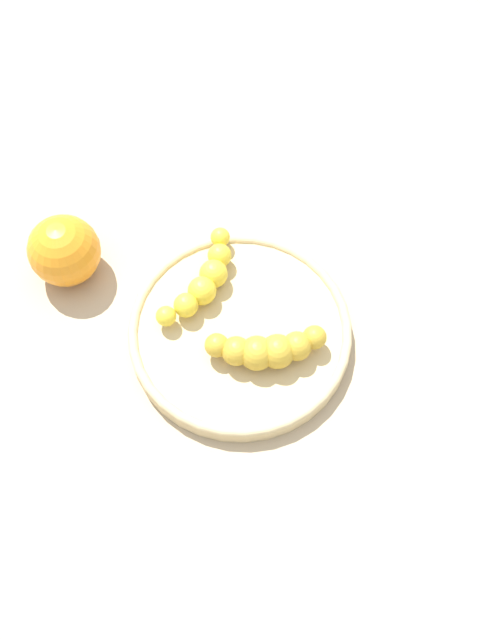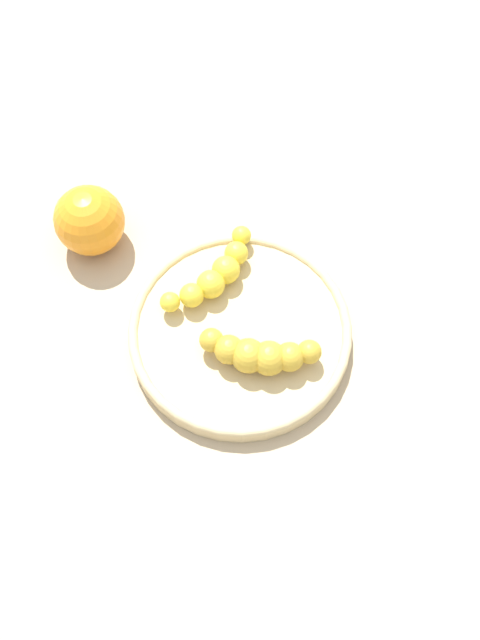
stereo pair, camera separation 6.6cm
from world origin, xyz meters
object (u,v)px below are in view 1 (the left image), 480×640
(fruit_bowl, at_px, (240,331))
(orange_fruit, at_px, (64,251))
(banana_yellow, at_px, (204,280))
(banana_spotted, at_px, (267,349))

(fruit_bowl, relative_size, orange_fruit, 3.00)
(fruit_bowl, height_order, banana_yellow, banana_yellow)
(banana_spotted, xyz_separation_m, orange_fruit, (0.22, 0.10, 0.00))
(fruit_bowl, bearing_deg, banana_spotted, -176.42)
(banana_yellow, bearing_deg, fruit_bowl, -22.95)
(banana_yellow, relative_size, orange_fruit, 1.57)
(fruit_bowl, xyz_separation_m, orange_fruit, (0.17, 0.10, 0.03))
(banana_spotted, distance_m, orange_fruit, 0.24)
(orange_fruit, bearing_deg, banana_spotted, -154.43)
(banana_spotted, bearing_deg, fruit_bowl, -145.31)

